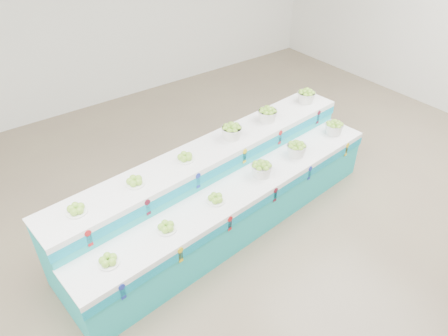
# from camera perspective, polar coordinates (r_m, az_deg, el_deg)

# --- Properties ---
(ground) EXTENTS (10.00, 10.00, 0.00)m
(ground) POSITION_cam_1_polar(r_m,az_deg,el_deg) (5.46, 7.40, -10.01)
(ground) COLOR #6D5D4C
(ground) RESTS_ON ground
(display_stand) EXTENTS (4.59, 1.57, 1.02)m
(display_stand) POSITION_cam_1_polar(r_m,az_deg,el_deg) (5.38, 0.00, -3.10)
(display_stand) COLOR #22BABD
(display_stand) RESTS_ON ground
(plate_lower_left) EXTENTS (0.24, 0.24, 0.10)m
(plate_lower_left) POSITION_cam_1_polar(r_m,az_deg,el_deg) (4.34, -15.58, -12.05)
(plate_lower_left) COLOR white
(plate_lower_left) RESTS_ON display_stand
(plate_lower_mid) EXTENTS (0.24, 0.24, 0.10)m
(plate_lower_mid) POSITION_cam_1_polar(r_m,az_deg,el_deg) (4.55, -7.92, -7.97)
(plate_lower_mid) COLOR white
(plate_lower_mid) RESTS_ON display_stand
(plate_lower_right) EXTENTS (0.24, 0.24, 0.10)m
(plate_lower_right) POSITION_cam_1_polar(r_m,az_deg,el_deg) (4.86, -1.14, -4.15)
(plate_lower_right) COLOR white
(plate_lower_right) RESTS_ON display_stand
(basket_lower_left) EXTENTS (0.29, 0.29, 0.21)m
(basket_lower_left) POSITION_cam_1_polar(r_m,az_deg,el_deg) (5.25, 5.16, -0.09)
(basket_lower_left) COLOR silver
(basket_lower_left) RESTS_ON display_stand
(basket_lower_mid) EXTENTS (0.29, 0.29, 0.21)m
(basket_lower_mid) POSITION_cam_1_polar(r_m,az_deg,el_deg) (5.68, 9.89, 2.61)
(basket_lower_mid) COLOR silver
(basket_lower_mid) RESTS_ON display_stand
(basket_lower_right) EXTENTS (0.29, 0.29, 0.21)m
(basket_lower_right) POSITION_cam_1_polar(r_m,az_deg,el_deg) (6.29, 14.84, 5.41)
(basket_lower_right) COLOR silver
(basket_lower_right) RESTS_ON display_stand
(plate_upper_left) EXTENTS (0.24, 0.24, 0.10)m
(plate_upper_left) POSITION_cam_1_polar(r_m,az_deg,el_deg) (4.53, -19.61, -5.32)
(plate_upper_left) COLOR white
(plate_upper_left) RESTS_ON display_stand
(plate_upper_mid) EXTENTS (0.24, 0.24, 0.10)m
(plate_upper_mid) POSITION_cam_1_polar(r_m,az_deg,el_deg) (4.73, -12.14, -1.74)
(plate_upper_mid) COLOR white
(plate_upper_mid) RESTS_ON display_stand
(plate_upper_right) EXTENTS (0.24, 0.24, 0.10)m
(plate_upper_right) POSITION_cam_1_polar(r_m,az_deg,el_deg) (5.03, -5.36, 1.54)
(plate_upper_right) COLOR white
(plate_upper_right) RESTS_ON display_stand
(basket_upper_left) EXTENTS (0.29, 0.29, 0.21)m
(basket_upper_left) POSITION_cam_1_polar(r_m,az_deg,el_deg) (5.41, 1.06, 5.08)
(basket_upper_left) COLOR silver
(basket_upper_left) RESTS_ON display_stand
(basket_upper_mid) EXTENTS (0.29, 0.29, 0.21)m
(basket_upper_mid) POSITION_cam_1_polar(r_m,az_deg,el_deg) (5.83, 5.98, 7.35)
(basket_upper_mid) COLOR silver
(basket_upper_mid) RESTS_ON display_stand
(basket_upper_right) EXTENTS (0.29, 0.29, 0.21)m
(basket_upper_right) POSITION_cam_1_polar(r_m,az_deg,el_deg) (6.42, 11.21, 9.68)
(basket_upper_right) COLOR silver
(basket_upper_right) RESTS_ON display_stand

